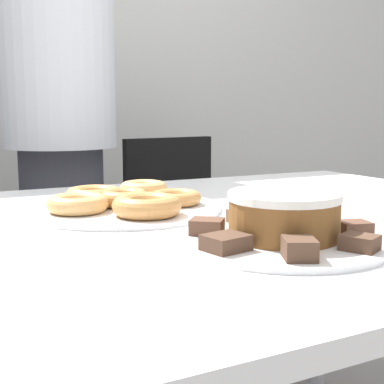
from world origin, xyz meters
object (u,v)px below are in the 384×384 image
(plate_cake, at_px, (283,241))
(frosted_cake, at_px, (284,215))
(office_chair_right, at_px, (190,260))
(plate_donuts, at_px, (124,208))
(person_standing, at_px, (60,133))

(plate_cake, height_order, frosted_cake, frosted_cake)
(office_chair_right, height_order, plate_donuts, office_chair_right)
(plate_donuts, distance_m, frosted_cake, 0.40)
(plate_cake, bearing_deg, plate_donuts, 107.65)
(person_standing, relative_size, plate_cake, 5.33)
(plate_donuts, bearing_deg, plate_cake, -72.35)
(person_standing, relative_size, plate_donuts, 4.32)
(person_standing, bearing_deg, plate_cake, -86.30)
(office_chair_right, height_order, plate_cake, office_chair_right)
(plate_cake, distance_m, frosted_cake, 0.04)
(person_standing, bearing_deg, frosted_cake, -86.30)
(plate_cake, height_order, plate_donuts, same)
(office_chair_right, relative_size, plate_cake, 2.71)
(plate_cake, relative_size, plate_donuts, 0.81)
(office_chair_right, xyz_separation_m, frosted_cake, (-0.41, -1.12, 0.41))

